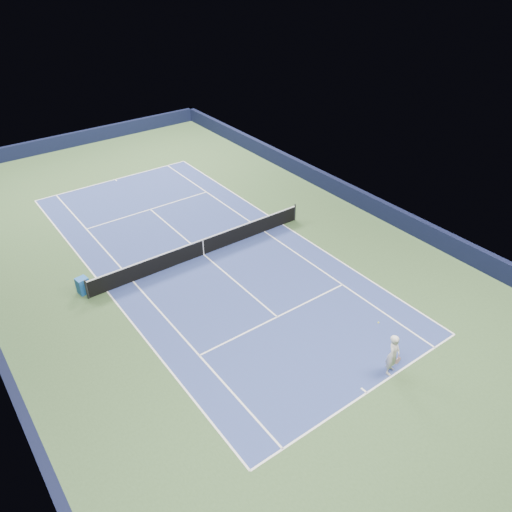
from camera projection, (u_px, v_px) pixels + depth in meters
ground at (204, 255)px, 26.92m from camera, size 40.00×40.00×0.00m
wall_far at (74, 139)px, 39.92m from camera, size 22.00×0.35×1.10m
wall_right at (348, 192)px, 31.97m from camera, size 0.35×40.00×1.10m
court_surface at (204, 255)px, 26.92m from camera, size 10.97×23.77×0.01m
baseline_far at (115, 179)px, 34.89m from camera, size 10.97×0.08×0.00m
baseline_near at (367, 393)px, 18.94m from camera, size 10.97×0.08×0.00m
sideline_doubles_right at (283, 224)px, 29.63m from camera, size 0.08×23.77×0.00m
sideline_doubles_left at (107, 291)px, 24.20m from camera, size 0.08×23.77×0.00m
sideline_singles_right at (264, 231)px, 28.95m from camera, size 0.08×23.77×0.00m
sideline_singles_left at (133, 281)px, 24.88m from camera, size 0.08×23.77×0.00m
service_line_far at (150, 209)px, 31.21m from camera, size 8.23×0.08×0.00m
service_line_near at (277, 317)px, 22.62m from camera, size 8.23×0.08×0.00m
center_service_line at (204, 254)px, 26.91m from camera, size 0.08×12.80×0.00m
center_mark_far at (116, 180)px, 34.79m from camera, size 0.08×0.30×0.00m
center_mark_near at (364, 390)px, 19.04m from camera, size 0.08×0.30×0.00m
tennis_net at (203, 247)px, 26.64m from camera, size 12.90×0.10×1.07m
sponsor_cube at (83, 286)px, 23.91m from camera, size 0.61×0.54×0.84m
tennis_player at (393, 355)px, 19.34m from camera, size 0.88×1.37×1.86m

